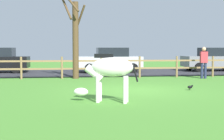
# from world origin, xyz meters

# --- Properties ---
(ground_plane) EXTENTS (60.00, 60.00, 0.00)m
(ground_plane) POSITION_xyz_m (0.00, 0.00, 0.00)
(ground_plane) COLOR #47842D
(parking_asphalt) EXTENTS (28.00, 7.40, 0.05)m
(parking_asphalt) POSITION_xyz_m (0.00, 9.30, 0.03)
(parking_asphalt) COLOR #2D2D33
(parking_asphalt) RESTS_ON ground_plane
(paddock_fence) EXTENTS (20.60, 0.11, 1.14)m
(paddock_fence) POSITION_xyz_m (-0.75, 5.00, 0.66)
(paddock_fence) COLOR olive
(paddock_fence) RESTS_ON ground_plane
(bare_tree) EXTENTS (1.25, 1.25, 4.49)m
(bare_tree) POSITION_xyz_m (-2.11, 4.98, 2.16)
(bare_tree) COLOR #513A23
(bare_tree) RESTS_ON ground_plane
(zebra) EXTENTS (1.86, 0.91, 1.41)m
(zebra) POSITION_xyz_m (-1.26, -2.57, 0.93)
(zebra) COLOR white
(zebra) RESTS_ON ground_plane
(crow_on_grass) EXTENTS (0.22, 0.10, 0.20)m
(crow_on_grass) POSITION_xyz_m (2.07, -0.30, 0.13)
(crow_on_grass) COLOR black
(crow_on_grass) RESTS_ON ground_plane
(parked_car_grey) EXTENTS (4.03, 1.94, 1.56)m
(parked_car_grey) POSITION_xyz_m (7.20, 8.83, 0.84)
(parked_car_grey) COLOR slate
(parked_car_grey) RESTS_ON parking_asphalt
(parked_car_silver) EXTENTS (4.01, 1.90, 1.56)m
(parked_car_silver) POSITION_xyz_m (0.16, 8.56, 0.84)
(parked_car_silver) COLOR #B7BABF
(parked_car_silver) RESTS_ON parking_asphalt
(visitor_near_fence) EXTENTS (0.38, 0.25, 1.64)m
(visitor_near_fence) POSITION_xyz_m (4.50, 4.15, 0.91)
(visitor_near_fence) COLOR #232847
(visitor_near_fence) RESTS_ON ground_plane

